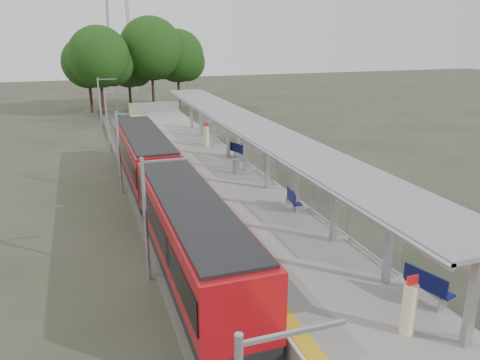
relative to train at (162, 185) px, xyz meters
name	(u,v)px	position (x,y,z in m)	size (l,w,h in m)	color
ground	(368,347)	(4.50, -13.51, -2.05)	(200.00, 200.00, 0.00)	#474438
trackbed	(147,184)	(0.00, 6.49, -1.93)	(3.00, 70.00, 0.24)	#59544C
platform	(210,172)	(4.50, 6.49, -1.55)	(6.00, 50.00, 1.00)	gray
tactile_strip	(175,169)	(1.95, 6.49, -1.04)	(0.60, 50.00, 0.02)	gold
end_fence	(154,107)	(4.50, 31.44, -0.45)	(6.00, 0.10, 1.20)	#9EA0A5
train	(162,185)	(0.00, 0.00, 0.00)	(2.74, 27.60, 3.62)	black
canopy	(249,130)	(6.11, 2.68, 2.15)	(3.27, 38.00, 3.66)	#9EA0A5
tree_cluster	(133,56)	(3.26, 38.90, 5.13)	(18.61, 12.37, 12.19)	#382316
catenary_masts	(120,150)	(-1.72, 5.49, 0.86)	(2.08, 48.16, 5.40)	#9EA0A5
bench_near	(427,285)	(7.07, -13.06, -0.43)	(0.98, 1.80, 1.18)	#101453
bench_mid	(293,199)	(6.46, -3.28, -0.49)	(0.73, 1.61, 1.06)	#101453
bench_far	(238,150)	(7.10, 7.82, -0.45)	(1.03, 1.74, 1.14)	#101453
info_pillar_near	(409,308)	(5.23, -14.38, -0.17)	(0.46, 0.46, 2.03)	beige
info_pillar_far	(206,136)	(5.81, 12.32, -0.20)	(0.44, 0.44, 1.97)	beige
litter_bin	(236,166)	(5.65, 4.05, -0.56)	(0.48, 0.48, 0.99)	#9EA0A5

